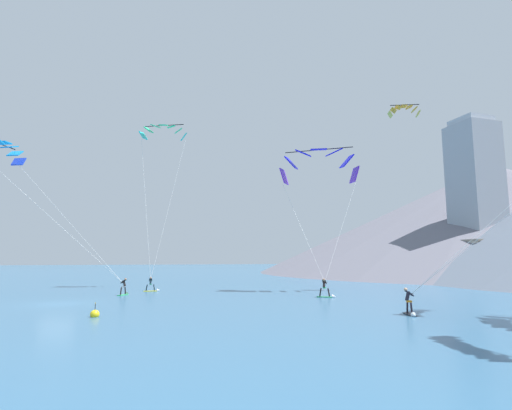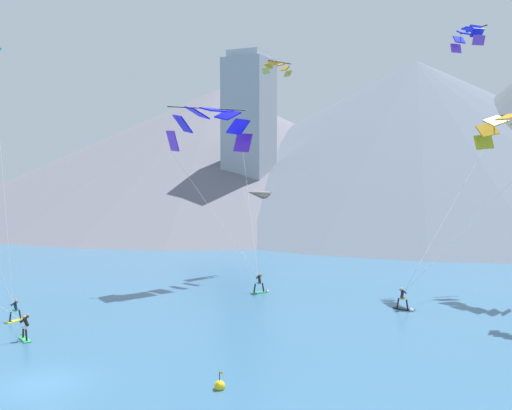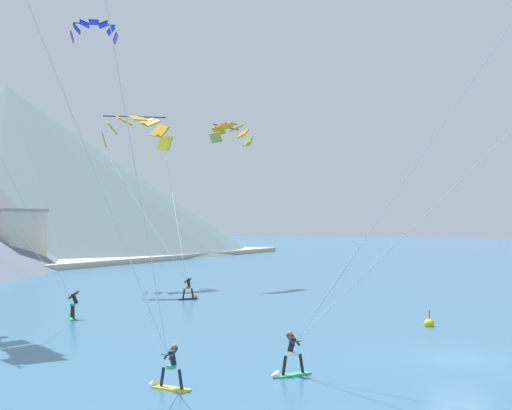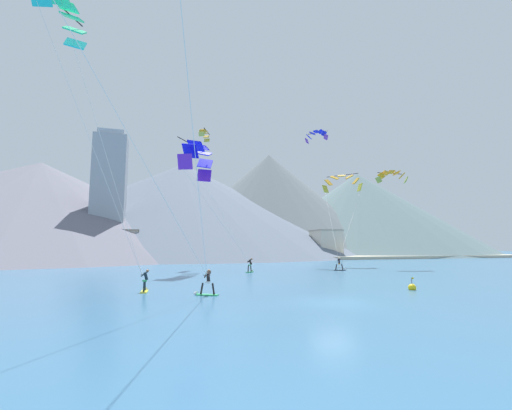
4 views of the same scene
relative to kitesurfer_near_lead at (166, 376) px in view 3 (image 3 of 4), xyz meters
name	(u,v)px [view 3 (image 3 of 4)]	position (x,y,z in m)	size (l,w,h in m)	color
ground_plane	(458,358)	(10.37, -7.86, -0.44)	(400.00, 400.00, 0.00)	#336084
kitesurfer_near_lead	(166,376)	(0.00, 0.00, 0.00)	(0.56, 1.76, 1.64)	yellow
kitesurfer_near_trail	(190,292)	(24.15, 14.58, 0.11)	(1.77, 0.98, 1.79)	black
kitesurfer_mid_center	(73,309)	(11.97, 15.03, 0.14)	(1.43, 1.59, 1.82)	#33B266
kitesurfer_far_left	(288,362)	(3.78, -2.91, 0.07)	(1.71, 1.21, 1.74)	#33B266
parafoil_kite_near_trail	(137,129)	(30.74, 24.59, 13.56)	(9.74, 12.39, 13.96)	gold
parafoil_kite_distant_high_outer	(231,132)	(34.85, 17.22, 13.39)	(4.82, 2.19, 1.94)	#96AA3B
parafoil_kite_distant_mid_solo	(94,29)	(27.05, 26.39, 21.96)	(3.30, 3.84, 1.91)	purple
race_marker_buoy	(429,324)	(18.77, -4.54, -0.28)	(0.56, 0.56, 1.02)	yellow
shore_building_quay_east	(8,238)	(42.55, 52.86, 3.20)	(6.34, 7.10, 7.25)	beige
mountain_peak_east_shoulder	(6,168)	(76.78, 90.09, 15.34)	(92.95, 92.95, 31.56)	slate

